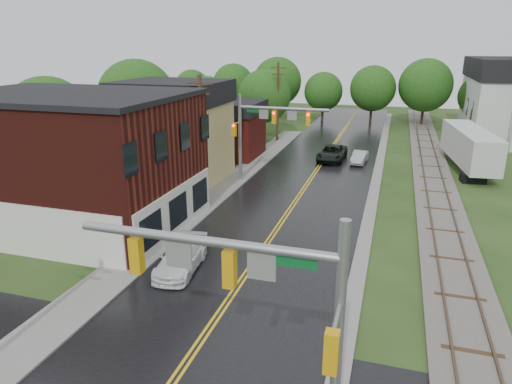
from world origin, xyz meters
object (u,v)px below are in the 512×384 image
at_px(tree_left_b, 138,101).
at_px(traffic_signal_near, 257,291).
at_px(tree_left_a, 50,122).
at_px(utility_pole_b, 202,136).
at_px(brick_building, 72,160).
at_px(traffic_signal_far, 265,123).
at_px(suv_dark, 332,153).
at_px(tree_left_e, 265,97).
at_px(sedan_silver, 360,157).
at_px(tree_left_c, 208,105).
at_px(utility_pole_c, 278,101).
at_px(semi_trailer, 469,146).
at_px(pickup_white, 181,259).

bearing_deg(tree_left_b, traffic_signal_near, -54.51).
bearing_deg(tree_left_a, utility_pole_b, 0.45).
height_order(brick_building, traffic_signal_near, brick_building).
distance_m(traffic_signal_far, suv_dark, 11.03).
xyz_separation_m(brick_building, utility_pole_b, (5.68, 7.00, 0.57)).
relative_size(tree_left_b, suv_dark, 1.83).
height_order(tree_left_e, sedan_silver, tree_left_e).
bearing_deg(tree_left_b, suv_dark, 13.13).
height_order(traffic_signal_near, tree_left_c, tree_left_c).
xyz_separation_m(traffic_signal_far, utility_pole_c, (-3.33, 17.00, -0.25)).
bearing_deg(semi_trailer, tree_left_a, -156.17).
bearing_deg(tree_left_a, traffic_signal_near, -40.47).
xyz_separation_m(traffic_signal_far, tree_left_a, (-16.38, -5.10, 0.14)).
bearing_deg(semi_trailer, utility_pole_b, -144.02).
relative_size(utility_pole_c, tree_left_a, 1.04).
bearing_deg(brick_building, tree_left_b, 107.61).
relative_size(utility_pole_b, pickup_white, 2.04).
relative_size(tree_left_a, semi_trailer, 0.73).
bearing_deg(tree_left_e, traffic_signal_far, -74.11).
bearing_deg(traffic_signal_far, tree_left_e, 105.89).
distance_m(tree_left_b, semi_trailer, 31.49).
xyz_separation_m(traffic_signal_near, traffic_signal_far, (-6.94, 25.00, 0.01)).
relative_size(utility_pole_b, semi_trailer, 0.76).
relative_size(suv_dark, sedan_silver, 1.49).
relative_size(traffic_signal_far, tree_left_c, 0.96).
height_order(suv_dark, sedan_silver, suv_dark).
height_order(brick_building, tree_left_e, brick_building).
relative_size(utility_pole_b, tree_left_b, 0.93).
bearing_deg(semi_trailer, suv_dark, -179.02).
bearing_deg(tree_left_e, utility_pole_b, -85.10).
height_order(brick_building, suv_dark, brick_building).
bearing_deg(tree_left_c, utility_pole_b, -68.51).
height_order(tree_left_e, pickup_white, tree_left_e).
xyz_separation_m(utility_pole_c, tree_left_c, (-7.05, -4.10, -0.21)).
distance_m(tree_left_b, pickup_white, 25.98).
distance_m(traffic_signal_far, tree_left_a, 17.16).
height_order(brick_building, semi_trailer, brick_building).
distance_m(brick_building, utility_pole_b, 9.03).
distance_m(tree_left_b, suv_dark, 19.78).
bearing_deg(suv_dark, semi_trailer, 2.93).
bearing_deg(tree_left_e, traffic_signal_near, -74.32).
distance_m(utility_pole_c, suv_dark, 11.57).
bearing_deg(semi_trailer, tree_left_b, -171.62).
relative_size(sedan_silver, pickup_white, 0.81).
distance_m(utility_pole_b, sedan_silver, 17.79).
xyz_separation_m(traffic_signal_near, tree_left_e, (-12.32, 43.90, -0.16)).
xyz_separation_m(tree_left_e, sedan_silver, (12.35, -10.00, -4.23)).
distance_m(utility_pole_c, pickup_white, 33.46).
height_order(utility_pole_b, sedan_silver, utility_pole_b).
xyz_separation_m(tree_left_a, tree_left_b, (2.00, 10.00, 0.60)).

